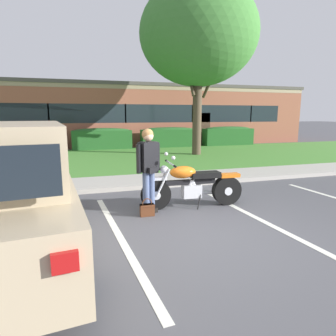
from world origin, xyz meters
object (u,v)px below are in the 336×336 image
object	(u,v)px
hedge_center_right	(169,137)
brick_building	(117,115)
rider_person	(148,165)
hedge_center_left	(102,138)
shade_tree	(198,35)
hedge_right	(228,136)
handbag	(147,209)
hedge_left	(25,140)
motorcycle	(196,185)

from	to	relation	value
hedge_center_right	brick_building	size ratio (longest dim) A/B	0.13
rider_person	hedge_center_left	bearing A→B (deg)	90.58
shade_tree	hedge_right	size ratio (longest dim) A/B	2.41
shade_tree	hedge_right	bearing A→B (deg)	45.04
rider_person	handbag	size ratio (longest dim) A/B	4.74
rider_person	hedge_center_right	size ratio (longest dim) A/B	0.50
hedge_left	hedge_right	bearing A→B (deg)	0.00
handbag	rider_person	bearing A→B (deg)	67.70
shade_tree	hedge_center_right	distance (m)	6.17
brick_building	handbag	bearing A→B (deg)	-94.97
motorcycle	shade_tree	world-z (taller)	shade_tree
shade_tree	hedge_right	world-z (taller)	shade_tree
motorcycle	shade_tree	bearing A→B (deg)	67.65
rider_person	brick_building	xyz separation A→B (m)	(1.37, 16.57, 0.97)
shade_tree	handbag	bearing A→B (deg)	-118.58
hedge_right	rider_person	bearing A→B (deg)	-124.85
rider_person	shade_tree	distance (m)	9.77
motorcycle	rider_person	size ratio (longest dim) A/B	1.32
brick_building	hedge_center_left	bearing A→B (deg)	-105.70
shade_tree	rider_person	bearing A→B (deg)	-118.74
motorcycle	hedge_left	xyz separation A→B (m)	(-5.16, 11.21, 0.17)
hedge_left	hedge_right	size ratio (longest dim) A/B	1.00
rider_person	handbag	distance (m)	0.88
hedge_left	hedge_center_right	distance (m)	7.96
hedge_center_left	hedge_center_right	bearing A→B (deg)	-0.00
hedge_right	brick_building	distance (m)	8.47
handbag	shade_tree	size ratio (longest dim) A/B	0.05
handbag	hedge_center_left	distance (m)	11.49
hedge_left	brick_building	world-z (taller)	brick_building
hedge_left	brick_building	size ratio (longest dim) A/B	0.13
handbag	shade_tree	world-z (taller)	shade_tree
rider_person	shade_tree	xyz separation A→B (m)	(4.15, 7.56, 4.58)
rider_person	hedge_right	distance (m)	13.74
hedge_center_left	hedge_center_right	distance (m)	3.98
shade_tree	hedge_center_left	xyz separation A→B (m)	(-4.26, 3.71, -4.92)
motorcycle	handbag	xyz separation A→B (m)	(-1.15, -0.27, -0.34)
motorcycle	handbag	distance (m)	1.23
motorcycle	hedge_center_right	distance (m)	11.55
hedge_left	hedge_center_right	bearing A→B (deg)	0.00
hedge_left	hedge_center_right	size ratio (longest dim) A/B	0.97
hedge_right	motorcycle	bearing A→B (deg)	-121.20
rider_person	shade_tree	bearing A→B (deg)	61.26
hedge_center_right	hedge_right	world-z (taller)	same
handbag	hedge_left	world-z (taller)	hedge_left
rider_person	brick_building	world-z (taller)	brick_building
handbag	hedge_right	distance (m)	13.96
hedge_left	hedge_right	distance (m)	11.95
hedge_left	shade_tree	bearing A→B (deg)	-24.22
handbag	brick_building	distance (m)	16.93
motorcycle	hedge_center_left	size ratio (longest dim) A/B	0.68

